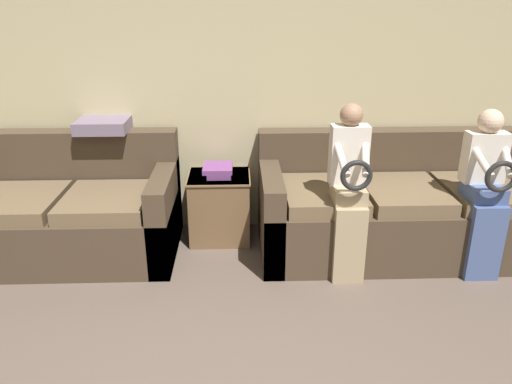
{
  "coord_description": "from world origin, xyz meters",
  "views": [
    {
      "loc": [
        0.04,
        -1.28,
        1.95
      ],
      "look_at": [
        0.15,
        1.76,
        0.78
      ],
      "focal_mm": 35.0,
      "sensor_mm": 36.0,
      "label": 1
    }
  ],
  "objects_px": {
    "couch_main": "(396,210)",
    "child_left_seated": "(349,185)",
    "couch_side": "(70,214)",
    "throw_pillow": "(104,125)",
    "child_right_seated": "(486,187)",
    "side_shelf": "(220,206)",
    "book_stack": "(219,170)"
  },
  "relations": [
    {
      "from": "book_stack",
      "to": "throw_pillow",
      "type": "bearing_deg",
      "value": 173.52
    },
    {
      "from": "couch_main",
      "to": "child_left_seated",
      "type": "bearing_deg",
      "value": -140.26
    },
    {
      "from": "child_left_seated",
      "to": "book_stack",
      "type": "relative_size",
      "value": 4.47
    },
    {
      "from": "child_left_seated",
      "to": "child_right_seated",
      "type": "distance_m",
      "value": 1.0
    },
    {
      "from": "couch_side",
      "to": "throw_pillow",
      "type": "relative_size",
      "value": 4.1
    },
    {
      "from": "couch_side",
      "to": "side_shelf",
      "type": "height_order",
      "value": "couch_side"
    },
    {
      "from": "book_stack",
      "to": "throw_pillow",
      "type": "xyz_separation_m",
      "value": [
        -0.94,
        0.11,
        0.37
      ]
    },
    {
      "from": "child_right_seated",
      "to": "book_stack",
      "type": "xyz_separation_m",
      "value": [
        -1.96,
        0.65,
        -0.07
      ]
    },
    {
      "from": "side_shelf",
      "to": "child_left_seated",
      "type": "bearing_deg",
      "value": -33.57
    },
    {
      "from": "couch_main",
      "to": "throw_pillow",
      "type": "height_order",
      "value": "throw_pillow"
    },
    {
      "from": "child_left_seated",
      "to": "throw_pillow",
      "type": "distance_m",
      "value": 2.07
    },
    {
      "from": "side_shelf",
      "to": "throw_pillow",
      "type": "distance_m",
      "value": 1.18
    },
    {
      "from": "side_shelf",
      "to": "book_stack",
      "type": "relative_size",
      "value": 2.0
    },
    {
      "from": "couch_main",
      "to": "book_stack",
      "type": "distance_m",
      "value": 1.51
    },
    {
      "from": "couch_main",
      "to": "book_stack",
      "type": "bearing_deg",
      "value": 170.79
    },
    {
      "from": "couch_main",
      "to": "book_stack",
      "type": "xyz_separation_m",
      "value": [
        -1.46,
        0.24,
        0.28
      ]
    },
    {
      "from": "child_left_seated",
      "to": "side_shelf",
      "type": "distance_m",
      "value": 1.23
    },
    {
      "from": "side_shelf",
      "to": "couch_side",
      "type": "bearing_deg",
      "value": -170.06
    },
    {
      "from": "book_stack",
      "to": "couch_main",
      "type": "bearing_deg",
      "value": -9.21
    },
    {
      "from": "couch_main",
      "to": "child_right_seated",
      "type": "bearing_deg",
      "value": -39.93
    },
    {
      "from": "couch_main",
      "to": "side_shelf",
      "type": "distance_m",
      "value": 1.48
    },
    {
      "from": "couch_main",
      "to": "couch_side",
      "type": "height_order",
      "value": "couch_side"
    },
    {
      "from": "couch_side",
      "to": "throw_pillow",
      "type": "distance_m",
      "value": 0.78
    },
    {
      "from": "child_left_seated",
      "to": "couch_side",
      "type": "bearing_deg",
      "value": 168.82
    },
    {
      "from": "child_left_seated",
      "to": "book_stack",
      "type": "height_order",
      "value": "child_left_seated"
    },
    {
      "from": "couch_main",
      "to": "throw_pillow",
      "type": "bearing_deg",
      "value": 171.85
    },
    {
      "from": "couch_side",
      "to": "child_right_seated",
      "type": "bearing_deg",
      "value": -7.75
    },
    {
      "from": "side_shelf",
      "to": "throw_pillow",
      "type": "xyz_separation_m",
      "value": [
        -0.94,
        0.12,
        0.69
      ]
    },
    {
      "from": "child_right_seated",
      "to": "side_shelf",
      "type": "relative_size",
      "value": 2.15
    },
    {
      "from": "couch_main",
      "to": "child_right_seated",
      "type": "relative_size",
      "value": 1.81
    },
    {
      "from": "couch_side",
      "to": "child_right_seated",
      "type": "relative_size",
      "value": 1.37
    },
    {
      "from": "couch_side",
      "to": "side_shelf",
      "type": "relative_size",
      "value": 2.95
    }
  ]
}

